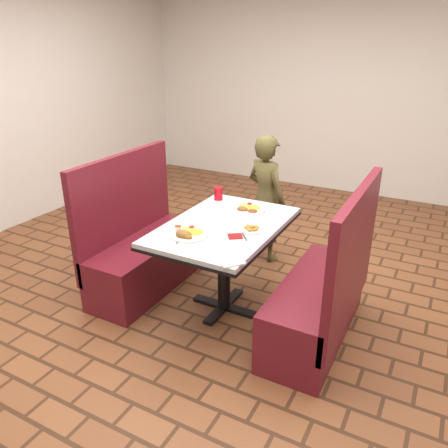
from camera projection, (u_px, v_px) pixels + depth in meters
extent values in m
plane|color=brown|center=(224.00, 308.00, 3.60)|extent=(7.00, 7.00, 0.00)
cube|color=white|center=(346.00, 91.00, 5.90)|extent=(6.00, 0.04, 2.80)
cube|color=silver|center=(224.00, 226.00, 3.31)|extent=(0.80, 1.20, 0.03)
cube|color=black|center=(224.00, 229.00, 3.32)|extent=(0.81, 1.21, 0.02)
cylinder|color=black|center=(224.00, 270.00, 3.46)|extent=(0.10, 0.10, 0.69)
cube|color=black|center=(224.00, 306.00, 3.59)|extent=(0.55, 0.08, 0.03)
cube|color=black|center=(224.00, 306.00, 3.59)|extent=(0.08, 0.55, 0.03)
cube|color=maroon|center=(149.00, 263.00, 3.84)|extent=(0.45, 1.20, 0.45)
cube|color=maroon|center=(125.00, 209.00, 3.75)|extent=(0.06, 1.20, 0.95)
cube|color=maroon|center=(314.00, 309.00, 3.18)|extent=(0.45, 1.20, 0.45)
cube|color=maroon|center=(352.00, 258.00, 2.90)|extent=(0.06, 1.20, 0.95)
imported|color=brown|center=(266.00, 199.00, 4.22)|extent=(0.53, 0.45, 1.24)
cylinder|color=white|center=(189.00, 234.00, 3.11)|extent=(0.28, 0.28, 0.02)
ellipsoid|color=yellow|center=(195.00, 229.00, 3.11)|extent=(0.11, 0.11, 0.05)
ellipsoid|color=#8CC44E|center=(187.00, 227.00, 3.16)|extent=(0.11, 0.09, 0.04)
cylinder|color=red|center=(192.00, 227.00, 3.16)|extent=(0.04, 0.04, 0.01)
ellipsoid|color=brown|center=(183.00, 232.00, 3.05)|extent=(0.12, 0.09, 0.07)
ellipsoid|color=brown|center=(188.00, 235.00, 3.02)|extent=(0.07, 0.05, 0.04)
cylinder|color=white|center=(178.00, 229.00, 3.13)|extent=(0.07, 0.07, 0.04)
cylinder|color=brown|center=(178.00, 227.00, 3.12)|extent=(0.05, 0.05, 0.01)
cylinder|color=white|center=(248.00, 210.00, 3.56)|extent=(0.27, 0.27, 0.02)
ellipsoid|color=yellow|center=(253.00, 205.00, 3.56)|extent=(0.11, 0.11, 0.05)
ellipsoid|color=#8CC44E|center=(245.00, 204.00, 3.61)|extent=(0.11, 0.09, 0.04)
cylinder|color=red|center=(250.00, 204.00, 3.61)|extent=(0.04, 0.04, 0.01)
ellipsoid|color=brown|center=(253.00, 210.00, 3.50)|extent=(0.08, 0.08, 0.03)
ellipsoid|color=brown|center=(242.00, 207.00, 3.52)|extent=(0.09, 0.07, 0.05)
cylinder|color=white|center=(252.00, 230.00, 3.19)|extent=(0.18, 0.18, 0.01)
cube|color=maroon|center=(235.00, 236.00, 3.10)|extent=(0.14, 0.14, 0.00)
cube|color=silver|center=(244.00, 237.00, 3.08)|extent=(0.10, 0.11, 0.00)
cylinder|color=red|center=(218.00, 193.00, 3.79)|extent=(0.07, 0.07, 0.11)
cube|color=white|center=(229.00, 259.00, 2.77)|extent=(0.25, 0.24, 0.01)
cube|color=silver|center=(198.00, 238.00, 3.05)|extent=(0.04, 0.19, 0.00)
cube|color=#B8B8BC|center=(180.00, 240.00, 3.02)|extent=(0.03, 0.14, 0.00)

